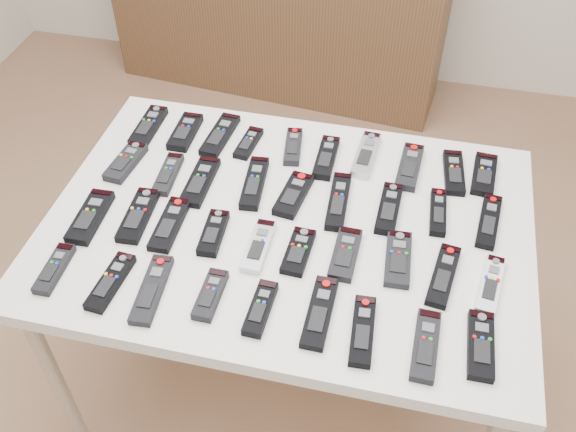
% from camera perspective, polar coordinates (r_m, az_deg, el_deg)
% --- Properties ---
extents(ground, '(4.00, 4.00, 0.00)m').
position_cam_1_polar(ground, '(2.30, -1.55, -13.87)').
color(ground, '#8F6849').
rests_on(ground, ground).
extents(table, '(1.25, 0.88, 0.78)m').
position_cam_1_polar(table, '(1.71, 0.00, -1.85)').
color(table, white).
rests_on(table, ground).
extents(sideboard, '(1.70, 0.55, 0.84)m').
position_cam_1_polar(sideboard, '(3.39, -1.00, 17.71)').
color(sideboard, '#4D2F1F').
rests_on(sideboard, ground).
extents(remote_0, '(0.06, 0.19, 0.02)m').
position_cam_1_polar(remote_0, '(2.00, -12.30, 7.80)').
color(remote_0, black).
rests_on(remote_0, table).
extents(remote_1, '(0.06, 0.17, 0.02)m').
position_cam_1_polar(remote_1, '(1.96, -9.12, 7.40)').
color(remote_1, black).
rests_on(remote_1, table).
extents(remote_2, '(0.07, 0.20, 0.02)m').
position_cam_1_polar(remote_2, '(1.94, -6.06, 7.17)').
color(remote_2, black).
rests_on(remote_2, table).
extents(remote_3, '(0.06, 0.14, 0.02)m').
position_cam_1_polar(remote_3, '(1.90, -3.53, 6.49)').
color(remote_3, black).
rests_on(remote_3, table).
extents(remote_4, '(0.07, 0.16, 0.02)m').
position_cam_1_polar(remote_4, '(1.88, 0.46, 6.18)').
color(remote_4, black).
rests_on(remote_4, table).
extents(remote_5, '(0.05, 0.18, 0.02)m').
position_cam_1_polar(remote_5, '(1.84, 3.42, 5.20)').
color(remote_5, black).
rests_on(remote_5, table).
extents(remote_6, '(0.07, 0.20, 0.02)m').
position_cam_1_polar(remote_6, '(1.86, 6.95, 5.41)').
color(remote_6, '#B7B7BC').
rests_on(remote_6, table).
extents(remote_7, '(0.07, 0.19, 0.02)m').
position_cam_1_polar(remote_7, '(1.84, 10.75, 4.32)').
color(remote_7, black).
rests_on(remote_7, table).
extents(remote_8, '(0.07, 0.18, 0.02)m').
position_cam_1_polar(remote_8, '(1.85, 14.53, 3.76)').
color(remote_8, black).
rests_on(remote_8, table).
extents(remote_9, '(0.07, 0.17, 0.02)m').
position_cam_1_polar(remote_9, '(1.87, 17.04, 3.55)').
color(remote_9, black).
rests_on(remote_9, table).
extents(remote_10, '(0.07, 0.17, 0.02)m').
position_cam_1_polar(remote_10, '(1.88, -14.22, 4.66)').
color(remote_10, black).
rests_on(remote_10, table).
extents(remote_11, '(0.06, 0.17, 0.02)m').
position_cam_1_polar(remote_11, '(1.82, -10.60, 3.68)').
color(remote_11, black).
rests_on(remote_11, table).
extents(remote_12, '(0.06, 0.19, 0.02)m').
position_cam_1_polar(remote_12, '(1.78, -7.81, 3.06)').
color(remote_12, black).
rests_on(remote_12, table).
extents(remote_13, '(0.07, 0.20, 0.02)m').
position_cam_1_polar(remote_13, '(1.76, -3.00, 2.95)').
color(remote_13, black).
rests_on(remote_13, table).
extents(remote_14, '(0.08, 0.17, 0.02)m').
position_cam_1_polar(remote_14, '(1.72, 0.49, 1.90)').
color(remote_14, black).
rests_on(remote_14, table).
extents(remote_15, '(0.06, 0.21, 0.02)m').
position_cam_1_polar(remote_15, '(1.71, 4.50, 1.31)').
color(remote_15, black).
rests_on(remote_15, table).
extents(remote_16, '(0.06, 0.18, 0.02)m').
position_cam_1_polar(remote_16, '(1.70, 8.96, 0.66)').
color(remote_16, black).
rests_on(remote_16, table).
extents(remote_17, '(0.05, 0.17, 0.02)m').
position_cam_1_polar(remote_17, '(1.72, 13.19, 0.34)').
color(remote_17, black).
rests_on(remote_17, table).
extents(remote_18, '(0.07, 0.20, 0.02)m').
position_cam_1_polar(remote_18, '(1.73, 17.43, -0.44)').
color(remote_18, black).
rests_on(remote_18, table).
extents(remote_19, '(0.07, 0.19, 0.02)m').
position_cam_1_polar(remote_19, '(1.74, -17.16, -0.05)').
color(remote_19, black).
rests_on(remote_19, table).
extents(remote_20, '(0.07, 0.19, 0.02)m').
position_cam_1_polar(remote_20, '(1.71, -13.17, 0.06)').
color(remote_20, black).
rests_on(remote_20, table).
extents(remote_21, '(0.06, 0.19, 0.02)m').
position_cam_1_polar(remote_21, '(1.67, -10.48, -0.73)').
color(remote_21, black).
rests_on(remote_21, table).
extents(remote_22, '(0.06, 0.15, 0.02)m').
position_cam_1_polar(remote_22, '(1.63, -6.65, -1.51)').
color(remote_22, black).
rests_on(remote_22, table).
extents(remote_23, '(0.05, 0.17, 0.02)m').
position_cam_1_polar(remote_23, '(1.59, -2.63, -2.68)').
color(remote_23, '#B7B7BC').
rests_on(remote_23, table).
extents(remote_24, '(0.06, 0.15, 0.02)m').
position_cam_1_polar(remote_24, '(1.58, 0.92, -3.17)').
color(remote_24, black).
rests_on(remote_24, table).
extents(remote_25, '(0.06, 0.17, 0.02)m').
position_cam_1_polar(remote_25, '(1.58, 5.11, -3.38)').
color(remote_25, black).
rests_on(remote_25, table).
extents(remote_26, '(0.07, 0.18, 0.02)m').
position_cam_1_polar(remote_26, '(1.59, 9.76, -3.78)').
color(remote_26, black).
rests_on(remote_26, table).
extents(remote_27, '(0.08, 0.20, 0.02)m').
position_cam_1_polar(remote_27, '(1.57, 13.65, -5.16)').
color(remote_27, black).
rests_on(remote_27, table).
extents(remote_28, '(0.07, 0.18, 0.02)m').
position_cam_1_polar(remote_28, '(1.58, 17.55, -5.85)').
color(remote_28, silver).
rests_on(remote_28, table).
extents(remote_29, '(0.05, 0.15, 0.02)m').
position_cam_1_polar(remote_29, '(1.64, -20.05, -4.43)').
color(remote_29, black).
rests_on(remote_29, table).
extents(remote_30, '(0.06, 0.18, 0.02)m').
position_cam_1_polar(remote_30, '(1.57, -15.49, -5.67)').
color(remote_30, black).
rests_on(remote_30, table).
extents(remote_31, '(0.07, 0.20, 0.02)m').
position_cam_1_polar(remote_31, '(1.54, -12.01, -6.40)').
color(remote_31, black).
rests_on(remote_31, table).
extents(remote_32, '(0.05, 0.14, 0.02)m').
position_cam_1_polar(remote_32, '(1.50, -6.91, -6.97)').
color(remote_32, black).
rests_on(remote_32, table).
extents(remote_33, '(0.05, 0.15, 0.02)m').
position_cam_1_polar(remote_33, '(1.47, -2.47, -8.20)').
color(remote_33, black).
rests_on(remote_33, table).
extents(remote_34, '(0.05, 0.20, 0.02)m').
position_cam_1_polar(remote_34, '(1.46, 2.83, -8.55)').
color(remote_34, black).
rests_on(remote_34, table).
extents(remote_35, '(0.06, 0.18, 0.02)m').
position_cam_1_polar(remote_35, '(1.44, 6.64, -10.10)').
color(remote_35, black).
rests_on(remote_35, table).
extents(remote_36, '(0.06, 0.18, 0.02)m').
position_cam_1_polar(remote_36, '(1.44, 12.13, -11.19)').
color(remote_36, black).
rests_on(remote_36, table).
extents(remote_37, '(0.06, 0.17, 0.02)m').
position_cam_1_polar(remote_37, '(1.47, 16.76, -10.94)').
color(remote_37, black).
rests_on(remote_37, table).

